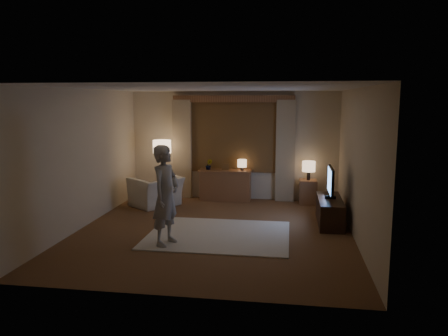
% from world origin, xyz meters
% --- Properties ---
extents(room, '(5.04, 5.54, 2.64)m').
position_xyz_m(room, '(0.00, 0.50, 1.33)').
color(room, brown).
rests_on(room, ground).
extents(rug, '(2.50, 2.00, 0.02)m').
position_xyz_m(rug, '(0.13, -0.25, 0.01)').
color(rug, beige).
rests_on(rug, floor).
extents(sideboard, '(1.20, 0.40, 0.70)m').
position_xyz_m(sideboard, '(-0.16, 2.50, 0.35)').
color(sideboard, brown).
rests_on(sideboard, floor).
extents(picture_frame, '(0.16, 0.02, 0.20)m').
position_xyz_m(picture_frame, '(-0.16, 2.50, 0.80)').
color(picture_frame, brown).
rests_on(picture_frame, sideboard).
extents(plant, '(0.17, 0.13, 0.30)m').
position_xyz_m(plant, '(-0.56, 2.50, 0.85)').
color(plant, '#999999').
rests_on(plant, sideboard).
extents(table_lamp_sideboard, '(0.22, 0.22, 0.30)m').
position_xyz_m(table_lamp_sideboard, '(0.24, 2.50, 0.90)').
color(table_lamp_sideboard, black).
rests_on(table_lamp_sideboard, sideboard).
extents(floor_lamp, '(0.43, 0.43, 1.46)m').
position_xyz_m(floor_lamp, '(-1.63, 2.22, 1.22)').
color(floor_lamp, black).
rests_on(floor_lamp, floor).
extents(armchair, '(1.32, 1.35, 0.66)m').
position_xyz_m(armchair, '(-1.64, 1.72, 0.33)').
color(armchair, beige).
rests_on(armchair, floor).
extents(side_table, '(0.40, 0.40, 0.56)m').
position_xyz_m(side_table, '(1.79, 2.45, 0.28)').
color(side_table, brown).
rests_on(side_table, floor).
extents(table_lamp_side, '(0.30, 0.30, 0.44)m').
position_xyz_m(table_lamp_side, '(1.79, 2.45, 0.87)').
color(table_lamp_side, black).
rests_on(table_lamp_side, side_table).
extents(tv_stand, '(0.45, 1.40, 0.50)m').
position_xyz_m(tv_stand, '(2.15, 0.83, 0.25)').
color(tv_stand, black).
rests_on(tv_stand, floor).
extents(tv, '(0.21, 0.85, 0.61)m').
position_xyz_m(tv, '(2.15, 0.83, 0.84)').
color(tv, black).
rests_on(tv, tv_stand).
extents(person, '(0.55, 0.69, 1.66)m').
position_xyz_m(person, '(-0.64, -0.89, 0.85)').
color(person, '#A09B93').
rests_on(person, rug).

